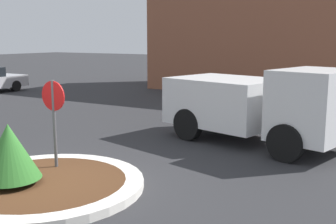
% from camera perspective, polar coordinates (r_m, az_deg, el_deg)
% --- Properties ---
extents(ground_plane, '(120.00, 120.00, 0.00)m').
position_cam_1_polar(ground_plane, '(8.87, -16.45, -9.97)').
color(ground_plane, '#2D2D30').
extents(traffic_island, '(3.98, 3.98, 0.17)m').
position_cam_1_polar(traffic_island, '(8.84, -16.48, -9.45)').
color(traffic_island, silver).
rests_on(traffic_island, ground_plane).
extents(stop_sign, '(0.64, 0.07, 2.08)m').
position_cam_1_polar(stop_sign, '(9.39, -15.21, 0.21)').
color(stop_sign, '#4C4C51').
rests_on(stop_sign, ground_plane).
extents(island_shrub, '(1.17, 1.17, 1.19)m').
position_cam_1_polar(island_shrub, '(8.66, -20.70, -5.02)').
color(island_shrub, brown).
rests_on(island_shrub, traffic_island).
extents(utility_truck, '(5.51, 3.45, 2.19)m').
position_cam_1_polar(utility_truck, '(12.09, 12.01, 1.13)').
color(utility_truck, white).
rests_on(utility_truck, ground_plane).
extents(storefront_building, '(13.56, 6.07, 7.93)m').
position_cam_1_polar(storefront_building, '(24.87, 14.62, 11.99)').
color(storefront_building, '#93563D').
rests_on(storefront_building, ground_plane).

